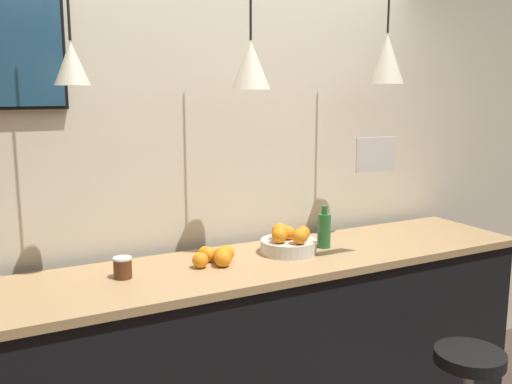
# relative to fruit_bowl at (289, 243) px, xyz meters

# --- Properties ---
(back_wall) EXTENTS (8.00, 0.06, 2.90)m
(back_wall) POSITION_rel_fruit_bowl_xyz_m (-0.21, 0.40, 0.36)
(back_wall) COLOR beige
(back_wall) RESTS_ON ground_plane
(service_counter) EXTENTS (3.07, 0.66, 1.04)m
(service_counter) POSITION_rel_fruit_bowl_xyz_m (-0.21, -0.04, -0.57)
(service_counter) COLOR black
(service_counter) RESTS_ON ground_plane
(fruit_bowl) EXTENTS (0.29, 0.29, 0.16)m
(fruit_bowl) POSITION_rel_fruit_bowl_xyz_m (0.00, 0.00, 0.00)
(fruit_bowl) COLOR beige
(fruit_bowl) RESTS_ON service_counter
(orange_pile) EXTENTS (0.24, 0.23, 0.09)m
(orange_pile) POSITION_rel_fruit_bowl_xyz_m (-0.40, 0.00, -0.02)
(orange_pile) COLOR orange
(orange_pile) RESTS_ON service_counter
(juice_bottle) EXTENTS (0.07, 0.07, 0.23)m
(juice_bottle) POSITION_rel_fruit_bowl_xyz_m (0.23, 0.01, 0.04)
(juice_bottle) COLOR #286B33
(juice_bottle) RESTS_ON service_counter
(spread_jar) EXTENTS (0.08, 0.08, 0.10)m
(spread_jar) POSITION_rel_fruit_bowl_xyz_m (-0.87, 0.01, -0.01)
(spread_jar) COLOR #562D19
(spread_jar) RESTS_ON service_counter
(pendant_lamp_left) EXTENTS (0.15, 0.15, 0.90)m
(pendant_lamp_left) POSITION_rel_fruit_bowl_xyz_m (-1.05, 0.02, 0.91)
(pendant_lamp_left) COLOR black
(pendant_lamp_middle) EXTENTS (0.19, 0.19, 0.92)m
(pendant_lamp_middle) POSITION_rel_fruit_bowl_xyz_m (-0.21, 0.02, 0.91)
(pendant_lamp_middle) COLOR black
(pendant_lamp_right) EXTENTS (0.19, 0.19, 0.89)m
(pendant_lamp_right) POSITION_rel_fruit_bowl_xyz_m (0.62, 0.02, 0.96)
(pendant_lamp_right) COLOR black
(hanging_menu_board) EXTENTS (0.24, 0.01, 0.17)m
(hanging_menu_board) POSITION_rel_fruit_bowl_xyz_m (0.32, -0.29, 0.47)
(hanging_menu_board) COLOR white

